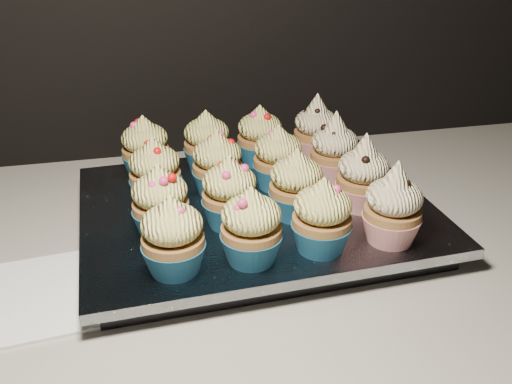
% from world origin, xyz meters
% --- Properties ---
extents(worktop, '(2.44, 0.64, 0.04)m').
position_xyz_m(worktop, '(0.00, 1.70, 0.88)').
color(worktop, beige).
rests_on(worktop, cabinet).
extents(napkin, '(0.16, 0.16, 0.00)m').
position_xyz_m(napkin, '(-0.09, 1.65, 0.90)').
color(napkin, white).
rests_on(napkin, worktop).
extents(baking_tray, '(0.40, 0.31, 0.02)m').
position_xyz_m(baking_tray, '(0.16, 1.74, 0.91)').
color(baking_tray, black).
rests_on(baking_tray, worktop).
extents(foil_lining, '(0.43, 0.34, 0.01)m').
position_xyz_m(foil_lining, '(0.16, 1.74, 0.93)').
color(foil_lining, silver).
rests_on(foil_lining, baking_tray).
extents(cupcake_0, '(0.06, 0.06, 0.08)m').
position_xyz_m(cupcake_0, '(0.05, 1.62, 0.97)').
color(cupcake_0, '#1C5D85').
rests_on(cupcake_0, foil_lining).
extents(cupcake_1, '(0.06, 0.06, 0.08)m').
position_xyz_m(cupcake_1, '(0.13, 1.62, 0.97)').
color(cupcake_1, '#1C5D85').
rests_on(cupcake_1, foil_lining).
extents(cupcake_2, '(0.06, 0.06, 0.08)m').
position_xyz_m(cupcake_2, '(0.21, 1.62, 0.97)').
color(cupcake_2, '#1C5D85').
rests_on(cupcake_2, foil_lining).
extents(cupcake_3, '(0.06, 0.06, 0.10)m').
position_xyz_m(cupcake_3, '(0.29, 1.62, 0.97)').
color(cupcake_3, '#A81A17').
rests_on(cupcake_3, foil_lining).
extents(cupcake_4, '(0.06, 0.06, 0.08)m').
position_xyz_m(cupcake_4, '(0.05, 1.69, 0.97)').
color(cupcake_4, '#1C5D85').
rests_on(cupcake_4, foil_lining).
extents(cupcake_5, '(0.06, 0.06, 0.08)m').
position_xyz_m(cupcake_5, '(0.12, 1.70, 0.97)').
color(cupcake_5, '#1C5D85').
rests_on(cupcake_5, foil_lining).
extents(cupcake_6, '(0.06, 0.06, 0.08)m').
position_xyz_m(cupcake_6, '(0.20, 1.70, 0.97)').
color(cupcake_6, '#1C5D85').
rests_on(cupcake_6, foil_lining).
extents(cupcake_7, '(0.06, 0.06, 0.10)m').
position_xyz_m(cupcake_7, '(0.29, 1.70, 0.97)').
color(cupcake_7, '#A81A17').
rests_on(cupcake_7, foil_lining).
extents(cupcake_8, '(0.06, 0.06, 0.08)m').
position_xyz_m(cupcake_8, '(0.05, 1.77, 0.97)').
color(cupcake_8, '#1C5D85').
rests_on(cupcake_8, foil_lining).
extents(cupcake_9, '(0.06, 0.06, 0.08)m').
position_xyz_m(cupcake_9, '(0.12, 1.78, 0.97)').
color(cupcake_9, '#1C5D85').
rests_on(cupcake_9, foil_lining).
extents(cupcake_10, '(0.06, 0.06, 0.08)m').
position_xyz_m(cupcake_10, '(0.20, 1.78, 0.97)').
color(cupcake_10, '#1C5D85').
rests_on(cupcake_10, foil_lining).
extents(cupcake_11, '(0.06, 0.06, 0.10)m').
position_xyz_m(cupcake_11, '(0.28, 1.78, 0.97)').
color(cupcake_11, '#A81A17').
rests_on(cupcake_11, foil_lining).
extents(cupcake_12, '(0.06, 0.06, 0.08)m').
position_xyz_m(cupcake_12, '(0.04, 1.85, 0.97)').
color(cupcake_12, '#1C5D85').
rests_on(cupcake_12, foil_lining).
extents(cupcake_13, '(0.06, 0.06, 0.08)m').
position_xyz_m(cupcake_13, '(0.12, 1.85, 0.97)').
color(cupcake_13, '#1C5D85').
rests_on(cupcake_13, foil_lining).
extents(cupcake_14, '(0.06, 0.06, 0.08)m').
position_xyz_m(cupcake_14, '(0.20, 1.86, 0.97)').
color(cupcake_14, '#1C5D85').
rests_on(cupcake_14, foil_lining).
extents(cupcake_15, '(0.06, 0.06, 0.10)m').
position_xyz_m(cupcake_15, '(0.28, 1.86, 0.97)').
color(cupcake_15, '#A81A17').
rests_on(cupcake_15, foil_lining).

